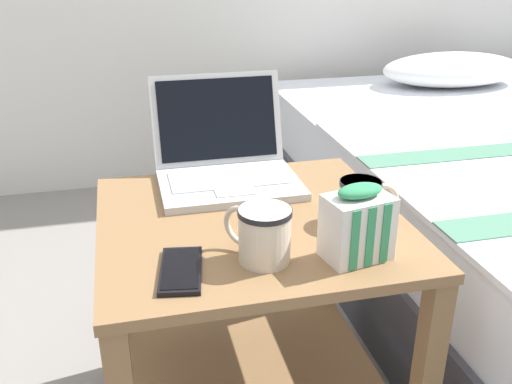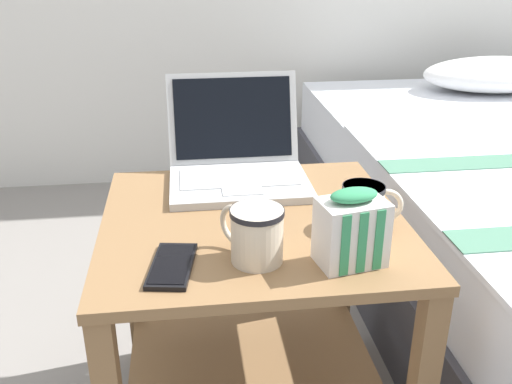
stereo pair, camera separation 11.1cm
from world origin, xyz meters
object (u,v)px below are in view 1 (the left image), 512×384
at_px(laptop, 226,162).
at_px(mug_front_left, 361,199).
at_px(mug_front_right, 263,232).
at_px(snack_bag, 357,225).
at_px(cell_phone, 181,270).

distance_m(laptop, mug_front_left, 0.36).
bearing_deg(mug_front_right, snack_bag, -10.48).
height_order(mug_front_left, mug_front_right, mug_front_right).
height_order(mug_front_right, snack_bag, snack_bag).
xyz_separation_m(laptop, mug_front_right, (-0.00, -0.38, 0.01)).
bearing_deg(snack_bag, mug_front_left, 63.73).
bearing_deg(mug_front_left, snack_bag, -116.27).
bearing_deg(cell_phone, mug_front_right, 3.86).
xyz_separation_m(mug_front_left, cell_phone, (-0.38, -0.11, -0.05)).
height_order(mug_front_left, cell_phone, mug_front_left).
distance_m(mug_front_left, snack_bag, 0.15).
height_order(laptop, mug_front_right, laptop).
xyz_separation_m(mug_front_left, mug_front_right, (-0.23, -0.10, 0.01)).
bearing_deg(snack_bag, laptop, 111.30).
bearing_deg(laptop, snack_bag, -68.70).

